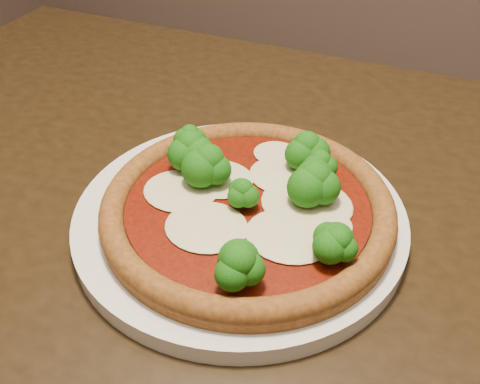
% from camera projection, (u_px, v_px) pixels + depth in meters
% --- Properties ---
extents(dining_table, '(1.17, 0.91, 0.75)m').
position_uv_depth(dining_table, '(229.00, 313.00, 0.55)').
color(dining_table, black).
rests_on(dining_table, floor).
extents(plate, '(0.32, 0.32, 0.02)m').
position_uv_depth(plate, '(240.00, 217.00, 0.52)').
color(plate, silver).
rests_on(plate, dining_table).
extents(pizza, '(0.27, 0.27, 0.06)m').
position_uv_depth(pizza, '(251.00, 201.00, 0.49)').
color(pizza, brown).
rests_on(pizza, plate).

